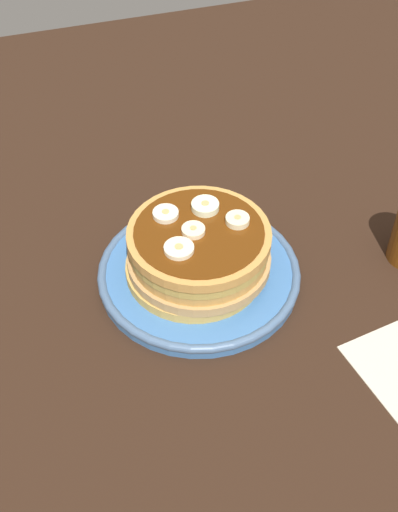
# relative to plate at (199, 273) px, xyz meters

# --- Properties ---
(ground_plane) EXTENTS (1.40, 1.40, 0.03)m
(ground_plane) POSITION_rel_plate_xyz_m (0.00, 0.00, -0.02)
(ground_plane) COLOR black
(plate) EXTENTS (0.24, 0.24, 0.02)m
(plate) POSITION_rel_plate_xyz_m (0.00, 0.00, 0.00)
(plate) COLOR #3F72B2
(plate) RESTS_ON ground_plane
(pancake_stack) EXTENTS (0.17, 0.17, 0.06)m
(pancake_stack) POSITION_rel_plate_xyz_m (-0.00, -0.00, 0.04)
(pancake_stack) COLOR tan
(pancake_stack) RESTS_ON plate
(banana_slice_0) EXTENTS (0.03, 0.03, 0.01)m
(banana_slice_0) POSITION_rel_plate_xyz_m (-0.01, -0.00, 0.07)
(banana_slice_0) COLOR #FBE4B6
(banana_slice_0) RESTS_ON pancake_stack
(banana_slice_1) EXTENTS (0.03, 0.03, 0.01)m
(banana_slice_1) POSITION_rel_plate_xyz_m (0.02, 0.03, 0.07)
(banana_slice_1) COLOR #EBF3C6
(banana_slice_1) RESTS_ON pancake_stack
(banana_slice_2) EXTENTS (0.03, 0.03, 0.01)m
(banana_slice_2) POSITION_rel_plate_xyz_m (0.05, 0.00, 0.07)
(banana_slice_2) COLOR beige
(banana_slice_2) RESTS_ON pancake_stack
(banana_slice_3) EXTENTS (0.03, 0.03, 0.01)m
(banana_slice_3) POSITION_rel_plate_xyz_m (-0.03, -0.02, 0.07)
(banana_slice_3) COLOR #F4E6BF
(banana_slice_3) RESTS_ON pancake_stack
(banana_slice_4) EXTENTS (0.03, 0.03, 0.01)m
(banana_slice_4) POSITION_rel_plate_xyz_m (-0.03, 0.04, 0.07)
(banana_slice_4) COLOR #EEE4C3
(banana_slice_4) RESTS_ON pancake_stack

